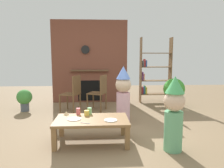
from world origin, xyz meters
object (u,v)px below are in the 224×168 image
object	(u,v)px
paper_plate_rear	(74,119)
potted_plant_short	(24,98)
paper_cup_near_right	(78,111)
potted_plant_tall	(174,90)
birthday_cake_slice	(66,113)
child_with_cone_hat	(174,112)
dining_chair_left	(73,91)
paper_plate_front	(111,120)
bookshelf	(153,73)
paper_cup_near_left	(90,111)
child_in_pink	(123,93)
coffee_table	(92,122)
paper_cup_center	(87,113)
dining_chair_middle	(100,91)

from	to	relation	value
paper_plate_rear	potted_plant_short	size ratio (longest dim) A/B	0.40
paper_cup_near_right	potted_plant_tall	distance (m)	2.98
birthday_cake_slice	potted_plant_short	bearing A→B (deg)	126.43
paper_cup_near_right	child_with_cone_hat	world-z (taller)	child_with_cone_hat
dining_chair_left	birthday_cake_slice	bearing A→B (deg)	113.43
birthday_cake_slice	dining_chair_left	xyz separation A→B (m)	(-0.08, 1.63, 0.09)
child_with_cone_hat	potted_plant_short	size ratio (longest dim) A/B	2.01
paper_plate_front	paper_plate_rear	xyz separation A→B (m)	(-0.57, 0.09, 0.00)
birthday_cake_slice	potted_plant_short	world-z (taller)	potted_plant_short
bookshelf	paper_cup_near_left	bearing A→B (deg)	-124.06
paper_cup_near_right	paper_plate_front	bearing A→B (deg)	-34.56
paper_plate_front	paper_plate_rear	bearing A→B (deg)	170.98
paper_plate_front	potted_plant_tall	world-z (taller)	potted_plant_tall
birthday_cake_slice	child_in_pink	xyz separation A→B (m)	(1.05, 0.76, 0.20)
paper_plate_rear	dining_chair_left	bearing A→B (deg)	97.41
potted_plant_tall	paper_cup_near_left	bearing A→B (deg)	-138.86
child_with_cone_hat	potted_plant_short	world-z (taller)	child_with_cone_hat
child_with_cone_hat	bookshelf	bearing A→B (deg)	-81.95
birthday_cake_slice	potted_plant_short	xyz separation A→B (m)	(-1.31, 1.78, -0.09)
child_with_cone_hat	child_in_pink	distance (m)	1.48
coffee_table	paper_cup_center	bearing A→B (deg)	115.97
paper_cup_center	potted_plant_short	world-z (taller)	potted_plant_short
paper_plate_rear	dining_chair_middle	bearing A→B (deg)	78.32
bookshelf	paper_cup_near_right	distance (m)	3.26
bookshelf	birthday_cake_slice	size ratio (longest dim) A/B	19.00
dining_chair_left	potted_plant_short	xyz separation A→B (m)	(-1.23, 0.15, -0.19)
child_with_cone_hat	dining_chair_left	bearing A→B (deg)	-35.62
coffee_table	paper_plate_rear	distance (m)	0.28
paper_cup_center	dining_chair_left	world-z (taller)	dining_chair_left
paper_plate_front	paper_plate_rear	distance (m)	0.57
dining_chair_middle	potted_plant_tall	distance (m)	1.95
dining_chair_left	potted_plant_tall	size ratio (longest dim) A/B	1.15
paper_cup_center	birthday_cake_slice	size ratio (longest dim) A/B	0.87
birthday_cake_slice	child_with_cone_hat	bearing A→B (deg)	-20.33
bookshelf	child_with_cone_hat	xyz separation A→B (m)	(-0.51, -3.21, -0.29)
birthday_cake_slice	paper_cup_near_left	bearing A→B (deg)	5.48
birthday_cake_slice	paper_cup_near_right	bearing A→B (deg)	6.32
dining_chair_middle	potted_plant_short	size ratio (longest dim) A/B	1.65
bookshelf	potted_plant_short	world-z (taller)	bookshelf
dining_chair_middle	potted_plant_short	bearing A→B (deg)	20.97
paper_plate_front	dining_chair_left	xyz separation A→B (m)	(-0.81, 1.97, 0.12)
paper_cup_center	paper_plate_rear	size ratio (longest dim) A/B	0.40
birthday_cake_slice	potted_plant_tall	world-z (taller)	potted_plant_tall
bookshelf	paper_plate_front	bearing A→B (deg)	-115.34
paper_cup_near_right	potted_plant_short	distance (m)	2.32
paper_cup_near_right	dining_chair_left	size ratio (longest dim) A/B	0.12
coffee_table	child_in_pink	bearing A→B (deg)	58.69
child_in_pink	potted_plant_short	world-z (taller)	child_in_pink
paper_plate_front	bookshelf	bearing A→B (deg)	64.66
child_in_pink	dining_chair_left	size ratio (longest dim) A/B	1.29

